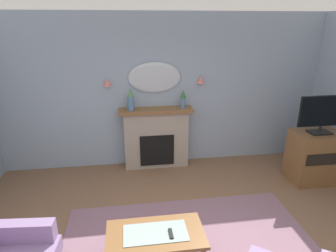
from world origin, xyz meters
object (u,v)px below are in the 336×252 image
(wall_mirror, at_px, (155,78))
(wall_sconce_left, at_px, (107,82))
(mantel_vase_centre, at_px, (183,98))
(wall_sconce_right, at_px, (201,80))
(tv_flatscreen, at_px, (323,114))
(tv_cabinet, at_px, (314,157))
(fireplace, at_px, (156,138))
(coffee_table, at_px, (156,237))
(tv_remote, at_px, (171,234))
(mantel_vase_left, at_px, (131,100))

(wall_mirror, relative_size, wall_sconce_left, 6.86)
(mantel_vase_centre, distance_m, wall_mirror, 0.64)
(mantel_vase_centre, xyz_separation_m, wall_sconce_right, (0.35, 0.12, 0.31))
(tv_flatscreen, bearing_deg, tv_cabinet, 90.00)
(fireplace, distance_m, tv_flatscreen, 2.91)
(fireplace, relative_size, coffee_table, 1.24)
(mantel_vase_centre, bearing_deg, wall_mirror, 161.22)
(fireplace, relative_size, wall_mirror, 1.42)
(coffee_table, xyz_separation_m, tv_remote, (0.17, -0.05, 0.07))
(wall_mirror, bearing_deg, mantel_vase_centre, -18.78)
(fireplace, height_order, tv_remote, fireplace)
(wall_mirror, relative_size, wall_sconce_right, 6.86)
(fireplace, relative_size, tv_remote, 8.50)
(wall_sconce_left, distance_m, tv_remote, 2.97)
(fireplace, height_order, wall_sconce_right, wall_sconce_right)
(fireplace, distance_m, wall_sconce_left, 1.38)
(coffee_table, bearing_deg, wall_mirror, 84.06)
(fireplace, height_order, wall_mirror, wall_mirror)
(mantel_vase_centre, distance_m, wall_sconce_right, 0.48)
(tv_remote, xyz_separation_m, tv_flatscreen, (2.77, 1.55, 0.79))
(wall_mirror, bearing_deg, wall_sconce_right, -3.37)
(coffee_table, xyz_separation_m, tv_flatscreen, (2.93, 1.50, 0.86))
(wall_sconce_left, xyz_separation_m, coffee_table, (0.58, -2.56, -1.28))
(fireplace, xyz_separation_m, coffee_table, (-0.27, -2.46, -0.19))
(wall_sconce_right, xyz_separation_m, coffee_table, (-1.12, -2.56, -1.28))
(wall_sconce_right, xyz_separation_m, tv_remote, (-0.95, -2.61, -1.21))
(tv_cabinet, bearing_deg, tv_remote, -150.45)
(mantel_vase_centre, xyz_separation_m, tv_flatscreen, (2.16, -0.94, -0.10))
(mantel_vase_centre, relative_size, coffee_table, 0.32)
(mantel_vase_left, height_order, tv_flatscreen, mantel_vase_left)
(fireplace, distance_m, coffee_table, 2.49)
(mantel_vase_centre, bearing_deg, fireplace, 176.76)
(tv_remote, distance_m, tv_cabinet, 3.18)
(wall_sconce_right, bearing_deg, coffee_table, -113.68)
(fireplace, distance_m, tv_cabinet, 2.83)
(coffee_table, xyz_separation_m, tv_cabinet, (2.93, 1.52, 0.07))
(wall_sconce_left, bearing_deg, wall_sconce_right, 0.00)
(mantel_vase_centre, relative_size, tv_cabinet, 0.39)
(wall_sconce_right, height_order, tv_remote, wall_sconce_right)
(wall_mirror, xyz_separation_m, coffee_table, (-0.27, -2.61, -1.33))
(mantel_vase_left, height_order, wall_sconce_right, wall_sconce_right)
(wall_mirror, xyz_separation_m, wall_sconce_left, (-0.85, -0.05, -0.05))
(mantel_vase_centre, distance_m, tv_cabinet, 2.52)
(tv_cabinet, bearing_deg, wall_mirror, 157.80)
(mantel_vase_centre, bearing_deg, tv_flatscreen, -23.43)
(wall_sconce_right, bearing_deg, tv_flatscreen, -30.25)
(mantel_vase_left, xyz_separation_m, wall_mirror, (0.45, 0.17, 0.36))
(mantel_vase_left, distance_m, coffee_table, 2.62)
(fireplace, bearing_deg, wall_sconce_right, 6.16)
(mantel_vase_centre, relative_size, tv_flatscreen, 0.42)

